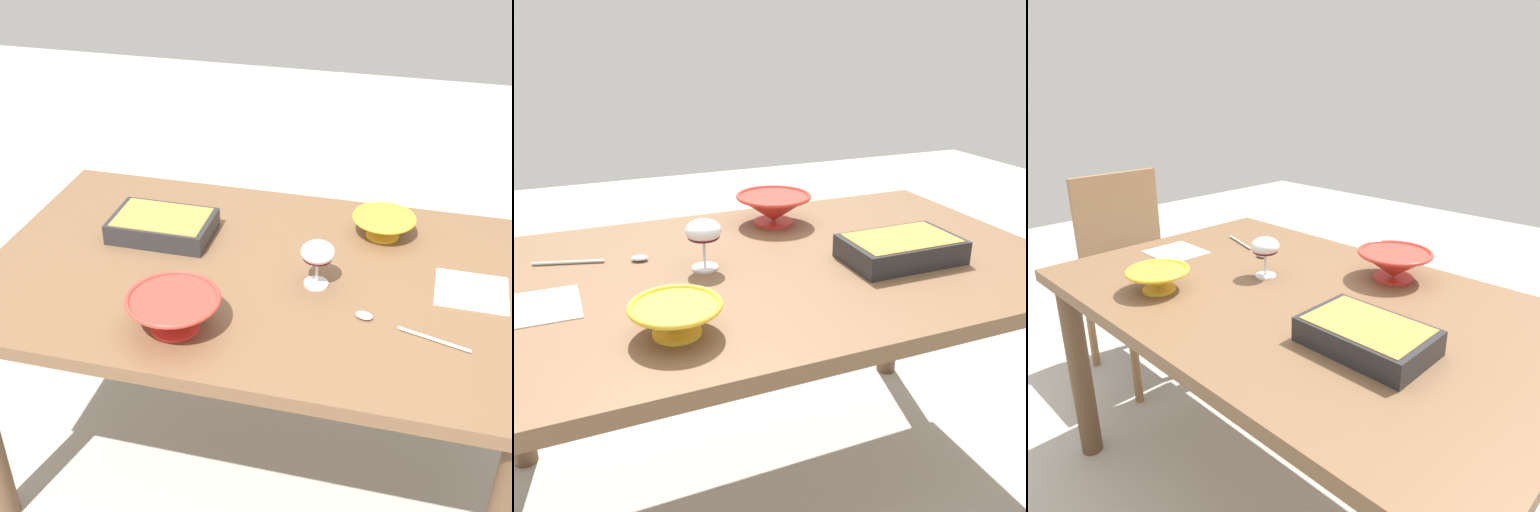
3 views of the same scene
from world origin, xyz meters
The scene contains 8 objects.
ground_plane centered at (0.00, 0.00, 0.00)m, with size 8.00×8.00×0.00m, color #B2ADA3.
dining_table centered at (0.00, 0.00, 0.63)m, with size 1.50×0.93×0.73m.
wine_glass centered at (-0.16, 0.03, 0.83)m, with size 0.09×0.09×0.13m.
casserole_dish centered at (0.32, -0.11, 0.77)m, with size 0.29×0.19×0.06m.
mixing_bowl centered at (0.14, 0.29, 0.78)m, with size 0.23×0.23×0.09m.
small_bowl centered at (-0.31, -0.27, 0.77)m, with size 0.18×0.18×0.07m.
serving_spoon centered at (-0.37, 0.16, 0.74)m, with size 0.28×0.10×0.01m.
napkin centered at (-0.56, -0.04, 0.73)m, with size 0.19×0.17×0.00m, color white.
Camera 1 is at (-0.39, 1.56, 1.81)m, focal length 49.79 mm.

